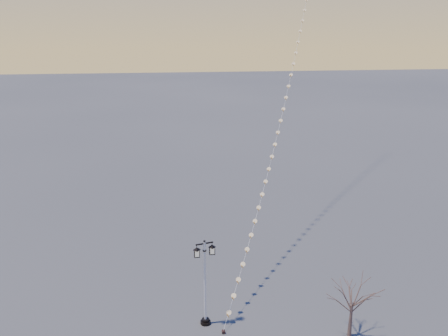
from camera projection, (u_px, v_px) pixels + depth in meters
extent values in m
cylinder|color=black|center=(206.00, 322.00, 27.54)|extent=(0.61, 0.61, 0.17)
cylinder|color=black|center=(205.00, 320.00, 27.49)|extent=(0.43, 0.43, 0.15)
cylinder|color=silver|center=(205.00, 281.00, 26.71)|extent=(0.14, 0.14, 5.08)
cylinder|color=black|center=(205.00, 250.00, 26.13)|extent=(0.22, 0.22, 0.06)
cube|color=black|center=(204.00, 244.00, 26.00)|extent=(1.01, 0.32, 0.06)
sphere|color=black|center=(204.00, 241.00, 25.96)|extent=(0.15, 0.15, 0.15)
pyramid|color=black|center=(197.00, 248.00, 25.89)|extent=(0.48, 0.48, 0.15)
cube|color=beige|center=(197.00, 253.00, 25.99)|extent=(0.28, 0.28, 0.37)
cube|color=black|center=(197.00, 256.00, 26.05)|extent=(0.32, 0.32, 0.04)
pyramid|color=black|center=(212.00, 245.00, 26.21)|extent=(0.48, 0.48, 0.15)
cube|color=beige|center=(212.00, 250.00, 26.31)|extent=(0.28, 0.28, 0.37)
cube|color=black|center=(212.00, 253.00, 26.37)|extent=(0.32, 0.32, 0.04)
cone|color=brown|center=(350.00, 321.00, 26.19)|extent=(0.24, 0.24, 2.01)
cylinder|color=black|center=(224.00, 332.00, 26.66)|extent=(0.21, 0.21, 0.21)
cylinder|color=black|center=(224.00, 331.00, 26.65)|extent=(0.03, 0.03, 0.26)
cone|color=orange|center=(293.00, 40.00, 39.63)|extent=(0.08, 0.08, 0.29)
cylinder|color=white|center=(224.00, 324.00, 26.51)|extent=(0.02, 0.02, 0.82)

